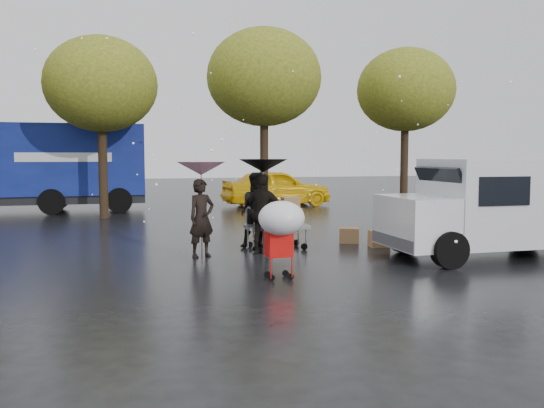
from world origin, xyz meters
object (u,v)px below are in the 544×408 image
object	(u,v)px
vendor_cart	(280,219)
shopping_cart	(281,223)
person_pink	(202,218)
white_van	(498,205)
blue_truck	(45,168)
person_black	(263,214)
yellow_taxi	(276,188)

from	to	relation	value
vendor_cart	shopping_cart	xyz separation A→B (m)	(-0.96, -3.42, 0.34)
person_pink	shopping_cart	bearing A→B (deg)	-93.95
white_van	shopping_cart	bearing A→B (deg)	-168.23
person_pink	blue_truck	bearing A→B (deg)	87.18
white_van	person_black	bearing A→B (deg)	160.74
vendor_cart	yellow_taxi	xyz separation A→B (m)	(3.07, 11.34, 0.10)
vendor_cart	person_pink	bearing A→B (deg)	-163.59
yellow_taxi	person_black	bearing A→B (deg)	157.95
vendor_cart	white_van	xyz separation A→B (m)	(4.44, -2.29, 0.43)
person_pink	white_van	size ratio (longest dim) A/B	0.36
person_pink	person_black	distance (m)	1.44
shopping_cart	vendor_cart	bearing A→B (deg)	74.35
person_pink	blue_truck	world-z (taller)	blue_truck
yellow_taxi	shopping_cart	bearing A→B (deg)	159.66
person_black	yellow_taxi	world-z (taller)	person_black
shopping_cart	blue_truck	bearing A→B (deg)	111.08
person_pink	yellow_taxi	size ratio (longest dim) A/B	0.36
person_black	yellow_taxi	bearing A→B (deg)	-71.18
blue_truck	white_van	bearing A→B (deg)	-50.64
shopping_cart	white_van	xyz separation A→B (m)	(5.40, 1.13, 0.10)
white_van	yellow_taxi	xyz separation A→B (m)	(-1.37, 13.63, -0.34)
person_pink	vendor_cart	bearing A→B (deg)	-7.70
person_black	shopping_cart	distance (m)	2.90
vendor_cart	shopping_cart	distance (m)	3.57
person_black	yellow_taxi	distance (m)	12.43
blue_truck	person_black	bearing A→B (deg)	-62.77
blue_truck	yellow_taxi	world-z (taller)	blue_truck
vendor_cart	shopping_cart	world-z (taller)	shopping_cart
person_black	vendor_cart	xyz separation A→B (m)	(0.56, 0.55, -0.20)
person_black	white_van	bearing A→B (deg)	-163.45
shopping_cart	blue_truck	size ratio (longest dim) A/B	0.18
white_van	yellow_taxi	size ratio (longest dim) A/B	1.01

